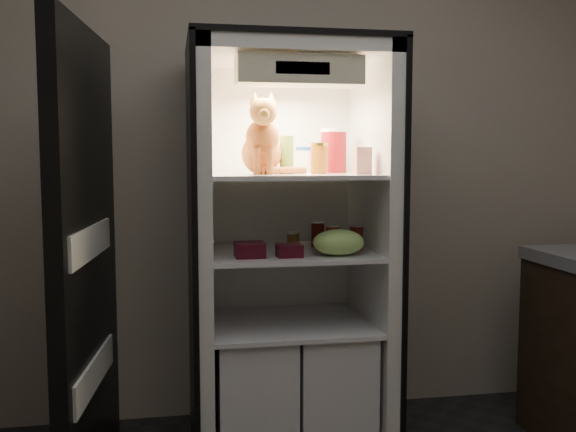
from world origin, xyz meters
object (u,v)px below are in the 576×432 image
object	(u,v)px
soda_can_a	(318,235)
soda_can_b	(357,238)
parmesan_shaker	(286,155)
grape_bag	(338,242)
mayo_tub	(305,160)
refrigerator	(287,280)
tabby_cat	(262,144)
pepper_jar	(334,151)
cream_carton	(362,161)
berry_box_right	(289,250)
condiment_jar	(293,240)
salsa_jar	(319,158)
soda_can_c	(333,239)
berry_box_left	(250,250)

from	to	relation	value
soda_can_a	soda_can_b	size ratio (longest dim) A/B	1.07
parmesan_shaker	grape_bag	xyz separation A→B (m)	(0.19, -0.22, -0.38)
mayo_tub	refrigerator	bearing A→B (deg)	-133.11
soda_can_b	soda_can_a	bearing A→B (deg)	143.39
refrigerator	mayo_tub	xyz separation A→B (m)	(0.11, 0.11, 0.56)
tabby_cat	soda_can_a	xyz separation A→B (m)	(0.28, 0.11, -0.42)
refrigerator	pepper_jar	world-z (taller)	refrigerator
soda_can_b	cream_carton	bearing A→B (deg)	-95.74
soda_can_b	refrigerator	bearing A→B (deg)	163.66
berry_box_right	condiment_jar	bearing A→B (deg)	75.11
condiment_jar	grape_bag	world-z (taller)	grape_bag
salsa_jar	soda_can_b	bearing A→B (deg)	-1.59
tabby_cat	berry_box_right	distance (m)	0.49
tabby_cat	soda_can_b	xyz separation A→B (m)	(0.44, -0.01, -0.43)
pepper_jar	condiment_jar	bearing A→B (deg)	-158.95
soda_can_a	soda_can_c	size ratio (longest dim) A/B	0.99
tabby_cat	berry_box_left	xyz separation A→B (m)	(-0.07, -0.14, -0.45)
tabby_cat	cream_carton	bearing A→B (deg)	-12.06
soda_can_c	mayo_tub	bearing A→B (deg)	105.85
soda_can_b	parmesan_shaker	bearing A→B (deg)	168.59
mayo_tub	soda_can_a	bearing A→B (deg)	-62.23
parmesan_shaker	grape_bag	bearing A→B (deg)	-48.58
tabby_cat	salsa_jar	bearing A→B (deg)	3.41
grape_bag	berry_box_right	size ratio (longest dim) A/B	2.14
parmesan_shaker	mayo_tub	bearing A→B (deg)	51.10
salsa_jar	berry_box_left	distance (m)	0.53
salsa_jar	cream_carton	size ratio (longest dim) A/B	1.17
soda_can_c	berry_box_left	bearing A→B (deg)	-169.21
cream_carton	condiment_jar	size ratio (longest dim) A/B	1.47
soda_can_a	grape_bag	distance (m)	0.27
salsa_jar	pepper_jar	distance (m)	0.18
refrigerator	berry_box_right	world-z (taller)	refrigerator
pepper_jar	grape_bag	xyz separation A→B (m)	(-0.05, -0.30, -0.40)
soda_can_a	soda_can_b	bearing A→B (deg)	-36.61
tabby_cat	mayo_tub	size ratio (longest dim) A/B	2.91
parmesan_shaker	grape_bag	size ratio (longest dim) A/B	0.75
refrigerator	berry_box_right	xyz separation A→B (m)	(-0.03, -0.24, 0.17)
mayo_tub	soda_can_c	size ratio (longest dim) A/B	1.03
tabby_cat	mayo_tub	world-z (taller)	tabby_cat
refrigerator	berry_box_right	bearing A→B (deg)	-97.83
refrigerator	condiment_jar	bearing A→B (deg)	-42.25
cream_carton	soda_can_c	world-z (taller)	cream_carton
mayo_tub	soda_can_b	world-z (taller)	mayo_tub
mayo_tub	berry_box_left	size ratio (longest dim) A/B	0.97
tabby_cat	parmesan_shaker	bearing A→B (deg)	28.94
grape_bag	berry_box_left	distance (m)	0.39
refrigerator	grape_bag	size ratio (longest dim) A/B	8.29
mayo_tub	berry_box_right	bearing A→B (deg)	-111.55
mayo_tub	parmesan_shaker	bearing A→B (deg)	-128.90
salsa_jar	condiment_jar	xyz separation A→B (m)	(-0.11, 0.06, -0.38)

